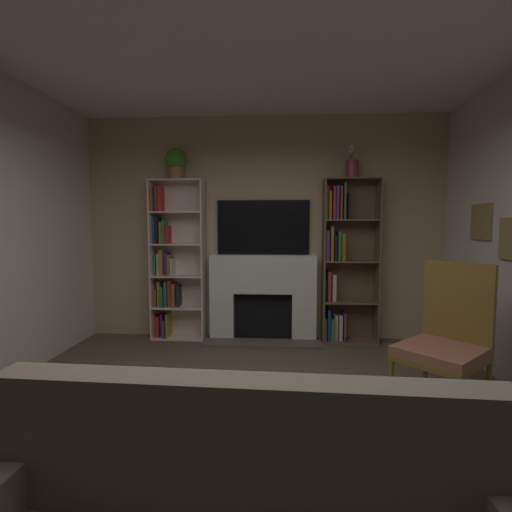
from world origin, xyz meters
TOP-DOWN VIEW (x-y plane):
  - ground_plane at (0.00, 0.00)m, footprint 6.32×6.32m
  - wall_back_accent at (0.00, 2.66)m, footprint 4.77×0.06m
  - fireplace at (0.00, 2.53)m, footprint 1.48×0.51m
  - tv at (0.00, 2.60)m, footprint 1.19×0.06m
  - bookshelf_left at (-1.19, 2.53)m, footprint 0.69×0.28m
  - bookshelf_right at (1.02, 2.52)m, footprint 0.69×0.30m
  - potted_plant at (-1.11, 2.48)m, footprint 0.27×0.27m
  - vase_with_flowers at (1.11, 2.48)m, footprint 0.15×0.15m
  - armchair at (1.60, 0.83)m, footprint 0.85×0.85m
  - coffee_table at (0.07, -0.47)m, footprint 0.75×0.49m

SIDE VIEW (x-z plane):
  - ground_plane at x=0.00m, z-range 0.00..0.00m
  - coffee_table at x=0.07m, z-range 0.15..0.58m
  - armchair at x=1.60m, z-range -0.03..1.14m
  - fireplace at x=0.00m, z-range 0.03..1.13m
  - bookshelf_left at x=-1.19m, z-range -0.06..2.01m
  - bookshelf_right at x=1.02m, z-range 0.00..2.07m
  - wall_back_accent at x=0.00m, z-range 0.00..2.90m
  - tv at x=0.00m, z-range 1.11..1.81m
  - vase_with_flowers at x=1.11m, z-range 1.99..2.40m
  - potted_plant at x=-1.11m, z-range 2.09..2.49m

